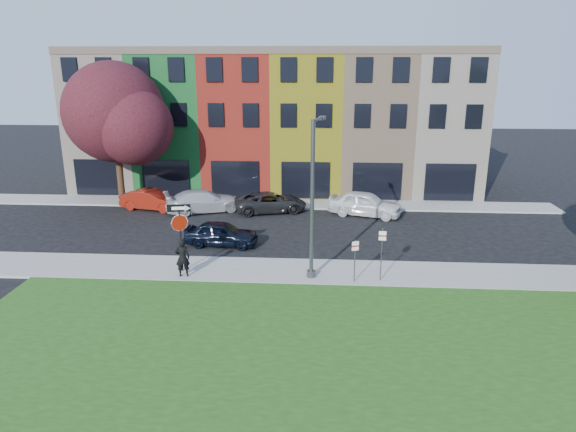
# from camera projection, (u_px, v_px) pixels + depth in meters

# --- Properties ---
(ground) EXTENTS (120.00, 120.00, 0.00)m
(ground) POSITION_uv_depth(u_px,v_px,m) (293.00, 301.00, 21.15)
(ground) COLOR black
(ground) RESTS_ON ground
(sidewalk_near) EXTENTS (40.00, 3.00, 0.12)m
(sidewalk_near) POSITION_uv_depth(u_px,v_px,m) (339.00, 273.00, 23.88)
(sidewalk_near) COLOR gray
(sidewalk_near) RESTS_ON ground
(sidewalk_far) EXTENTS (40.00, 2.40, 0.12)m
(sidewalk_far) POSITION_uv_depth(u_px,v_px,m) (262.00, 203.00, 35.66)
(sidewalk_far) COLOR gray
(sidewalk_far) RESTS_ON ground
(grass_park) EXTENTS (40.00, 16.00, 0.10)m
(grass_park) POSITION_uv_depth(u_px,v_px,m) (555.00, 399.00, 14.90)
(grass_park) COLOR #1D4915
(grass_park) RESTS_ON ground
(rowhouse_block) EXTENTS (30.00, 10.12, 10.00)m
(rowhouse_block) POSITION_uv_depth(u_px,v_px,m) (276.00, 122.00, 40.13)
(rowhouse_block) COLOR #BFB19E
(rowhouse_block) RESTS_ON ground
(stop_sign) EXTENTS (1.04, 0.22, 3.21)m
(stop_sign) POSITION_uv_depth(u_px,v_px,m) (180.00, 224.00, 23.29)
(stop_sign) COLOR black
(stop_sign) RESTS_ON sidewalk_near
(man) EXTENTS (0.79, 0.64, 1.77)m
(man) POSITION_uv_depth(u_px,v_px,m) (183.00, 258.00, 23.10)
(man) COLOR black
(man) RESTS_ON sidewalk_near
(sedan_near) EXTENTS (2.18, 4.15, 1.33)m
(sedan_near) POSITION_uv_depth(u_px,v_px,m) (221.00, 234.00, 27.44)
(sedan_near) COLOR black
(sedan_near) RESTS_ON ground
(parked_car_red) EXTENTS (3.20, 4.76, 1.37)m
(parked_car_red) POSITION_uv_depth(u_px,v_px,m) (152.00, 200.00, 34.15)
(parked_car_red) COLOR maroon
(parked_car_red) RESTS_ON ground
(parked_car_silver) EXTENTS (5.75, 6.54, 1.46)m
(parked_car_silver) POSITION_uv_depth(u_px,v_px,m) (204.00, 201.00, 33.68)
(parked_car_silver) COLOR #BABAC0
(parked_car_silver) RESTS_ON ground
(parked_car_dark) EXTENTS (4.59, 5.83, 1.31)m
(parked_car_dark) POSITION_uv_depth(u_px,v_px,m) (271.00, 202.00, 33.65)
(parked_car_dark) COLOR black
(parked_car_dark) RESTS_ON ground
(parked_car_white) EXTENTS (4.40, 5.65, 1.58)m
(parked_car_white) POSITION_uv_depth(u_px,v_px,m) (365.00, 204.00, 32.81)
(parked_car_white) COLOR white
(parked_car_white) RESTS_ON ground
(street_lamp) EXTENTS (0.75, 2.56, 7.07)m
(street_lamp) POSITION_uv_depth(u_px,v_px,m) (313.00, 199.00, 22.46)
(street_lamp) COLOR #4C4E51
(street_lamp) RESTS_ON sidewalk_near
(parking_sign_a) EXTENTS (0.31, 0.14, 1.95)m
(parking_sign_a) POSITION_uv_depth(u_px,v_px,m) (355.00, 255.00, 22.40)
(parking_sign_a) COLOR #4C4E51
(parking_sign_a) RESTS_ON sidewalk_near
(parking_sign_b) EXTENTS (0.32, 0.09, 2.44)m
(parking_sign_b) POSITION_uv_depth(u_px,v_px,m) (382.00, 249.00, 22.46)
(parking_sign_b) COLOR #4C4E51
(parking_sign_b) RESTS_ON sidewalk_near
(tree_purple) EXTENTS (7.92, 6.93, 9.50)m
(tree_purple) POSITION_uv_depth(u_px,v_px,m) (117.00, 115.00, 33.79)
(tree_purple) COLOR black
(tree_purple) RESTS_ON sidewalk_far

